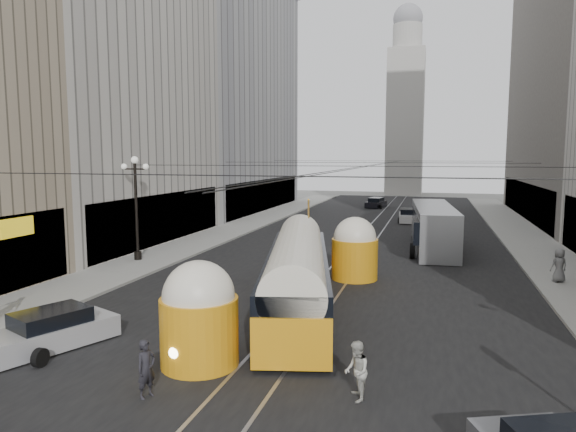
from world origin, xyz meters
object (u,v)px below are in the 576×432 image
Objects in this scene: streetcar at (297,273)px; pedestrian_sidewalk_right at (559,265)px; pedestrian_crossing_a at (146,369)px; city_bus at (433,225)px; pedestrian_crossing_b at (357,371)px; sedan_silver at (52,331)px.

pedestrian_sidewalk_right is (11.70, 7.91, -0.64)m from streetcar.
pedestrian_crossing_a is 0.93× the size of pedestrian_sidewalk_right.
streetcar is 17.69m from city_bus.
city_bus is 7.49× the size of pedestrian_crossing_b.
sedan_silver is at bearing 86.63° from pedestrian_crossing_a.
pedestrian_sidewalk_right is (13.63, 16.62, 0.21)m from pedestrian_crossing_a.
streetcar is 14.14m from pedestrian_sidewalk_right.
pedestrian_crossing_a is at bearing -106.24° from city_bus.
sedan_silver is at bearing -118.32° from city_bus.
streetcar is at bearing -169.95° from pedestrian_crossing_b.
pedestrian_crossing_b is at bearing -54.60° from pedestrian_crossing_a.
sedan_silver is 10.63m from pedestrian_crossing_b.
streetcar reaches higher than sedan_silver.
streetcar is 9.54m from sedan_silver.
sedan_silver is at bearing 14.91° from pedestrian_sidewalk_right.
pedestrian_crossing_b is (5.52, 1.40, 0.00)m from pedestrian_crossing_a.
pedestrian_crossing_a is 1.00× the size of pedestrian_crossing_b.
pedestrian_crossing_a is at bearing -24.55° from sedan_silver.
city_bus reaches higher than pedestrian_crossing_a.
city_bus is at bearing 4.93° from pedestrian_crossing_a.
pedestrian_crossing_b is 0.94× the size of pedestrian_sidewalk_right.
pedestrian_crossing_a reaches higher than sedan_silver.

